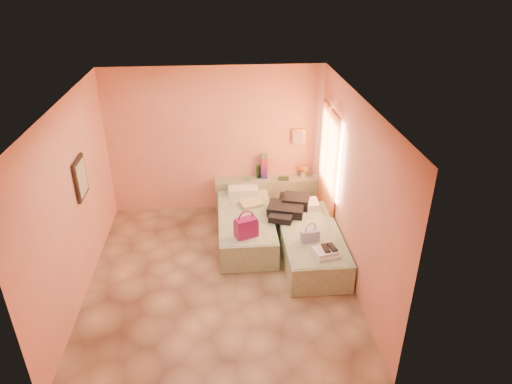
% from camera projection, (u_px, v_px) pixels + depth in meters
% --- Properties ---
extents(ground, '(4.50, 4.50, 0.00)m').
position_uv_depth(ground, '(220.00, 276.00, 7.17)').
color(ground, tan).
rests_on(ground, ground).
extents(room_walls, '(4.02, 4.51, 2.81)m').
position_uv_depth(room_walls, '(229.00, 157.00, 6.86)').
color(room_walls, '#F29E81').
rests_on(room_walls, ground).
extents(headboard_ledge, '(2.05, 0.30, 0.65)m').
position_uv_depth(headboard_ledge, '(268.00, 194.00, 8.95)').
color(headboard_ledge, '#99A889').
rests_on(headboard_ledge, ground).
extents(bed_left, '(0.90, 2.00, 0.50)m').
position_uv_depth(bed_left, '(246.00, 226.00, 8.02)').
color(bed_left, '#B5CEA6').
rests_on(bed_left, ground).
extents(bed_right, '(0.90, 2.00, 0.50)m').
position_uv_depth(bed_right, '(310.00, 244.00, 7.52)').
color(bed_right, '#B5CEA6').
rests_on(bed_right, ground).
extents(water_bottle, '(0.09, 0.09, 0.26)m').
position_uv_depth(water_bottle, '(258.00, 172.00, 8.78)').
color(water_bottle, '#14381F').
rests_on(water_bottle, headboard_ledge).
extents(rainbow_box, '(0.11, 0.11, 0.49)m').
position_uv_depth(rainbow_box, '(264.00, 166.00, 8.73)').
color(rainbow_box, '#94125D').
rests_on(rainbow_box, headboard_ledge).
extents(small_dish, '(0.14, 0.14, 0.03)m').
position_uv_depth(small_dish, '(248.00, 179.00, 8.77)').
color(small_dish, '#519467').
rests_on(small_dish, headboard_ledge).
extents(green_book, '(0.21, 0.16, 0.03)m').
position_uv_depth(green_book, '(284.00, 179.00, 8.77)').
color(green_book, '#224024').
rests_on(green_book, headboard_ledge).
extents(flower_vase, '(0.25, 0.25, 0.26)m').
position_uv_depth(flower_vase, '(304.00, 171.00, 8.83)').
color(flower_vase, beige).
rests_on(flower_vase, headboard_ledge).
extents(magenta_handbag, '(0.40, 0.32, 0.33)m').
position_uv_depth(magenta_handbag, '(246.00, 227.00, 7.20)').
color(magenta_handbag, '#94125D').
rests_on(magenta_handbag, bed_left).
extents(khaki_garment, '(0.43, 0.39, 0.06)m').
position_uv_depth(khaki_garment, '(251.00, 204.00, 8.16)').
color(khaki_garment, '#C6BB7F').
rests_on(khaki_garment, bed_left).
extents(clothes_pile, '(0.83, 0.83, 0.20)m').
position_uv_depth(clothes_pile, '(289.00, 208.00, 7.89)').
color(clothes_pile, black).
rests_on(clothes_pile, bed_right).
extents(blue_handbag, '(0.30, 0.16, 0.18)m').
position_uv_depth(blue_handbag, '(310.00, 236.00, 7.12)').
color(blue_handbag, '#41589D').
rests_on(blue_handbag, bed_right).
extents(towel_stack, '(0.40, 0.36, 0.10)m').
position_uv_depth(towel_stack, '(327.00, 253.00, 6.78)').
color(towel_stack, white).
rests_on(towel_stack, bed_right).
extents(sandal_pair, '(0.19, 0.24, 0.02)m').
position_uv_depth(sandal_pair, '(329.00, 248.00, 6.79)').
color(sandal_pair, black).
rests_on(sandal_pair, towel_stack).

